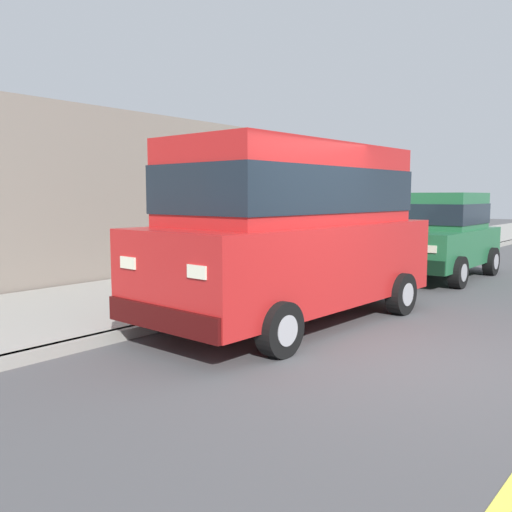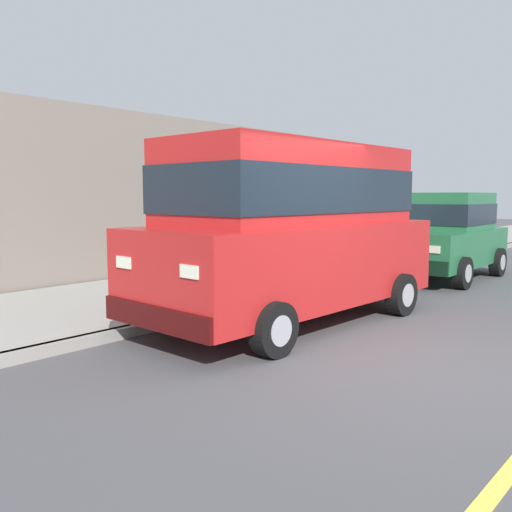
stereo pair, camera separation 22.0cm
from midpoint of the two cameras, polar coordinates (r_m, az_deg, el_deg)
The scene contains 7 objects.
ground_plane at distance 6.34m, azimuth 14.76°, elevation -10.53°, with size 80.00×80.00×0.00m, color #4C4C4F.
curb at distance 8.13m, azimuth -6.32°, elevation -6.13°, with size 0.16×64.00×0.14m, color gray.
sidewalk at distance 9.48m, azimuth -13.99°, elevation -4.50°, with size 3.60×64.00×0.14m, color #99968E.
car_red_van at distance 7.79m, azimuth 3.10°, elevation 3.20°, with size 2.25×4.96×2.52m.
car_green_hatchback at distance 12.80m, azimuth 18.01°, elevation 2.22°, with size 2.01×3.83×1.88m.
dog_white at distance 10.27m, azimuth -5.00°, elevation -1.49°, with size 0.60×0.54×0.49m.
building_facade at distance 13.77m, azimuth -4.90°, elevation 6.11°, with size 0.50×20.00×3.56m, color slate.
Camera 1 is at (2.40, -5.62, 1.81)m, focal length 38.43 mm.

